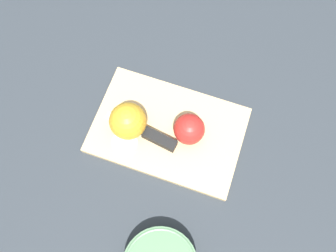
# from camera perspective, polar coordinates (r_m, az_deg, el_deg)

# --- Properties ---
(ground_plane) EXTENTS (4.00, 4.00, 0.00)m
(ground_plane) POSITION_cam_1_polar(r_m,az_deg,el_deg) (0.74, -0.00, -0.93)
(ground_plane) COLOR #282D33
(cutting_board) EXTENTS (0.35, 0.25, 0.02)m
(cutting_board) POSITION_cam_1_polar(r_m,az_deg,el_deg) (0.73, -0.00, -0.73)
(cutting_board) COLOR tan
(cutting_board) RESTS_ON ground_plane
(apple_half_left) EXTENTS (0.07, 0.07, 0.07)m
(apple_half_left) POSITION_cam_1_polar(r_m,az_deg,el_deg) (0.69, 3.73, -0.54)
(apple_half_left) COLOR red
(apple_half_left) RESTS_ON cutting_board
(apple_half_right) EXTENTS (0.08, 0.08, 0.08)m
(apple_half_right) POSITION_cam_1_polar(r_m,az_deg,el_deg) (0.69, -6.98, 0.88)
(apple_half_right) COLOR gold
(apple_half_right) RESTS_ON cutting_board
(knife) EXTENTS (0.17, 0.03, 0.02)m
(knife) POSITION_cam_1_polar(r_m,az_deg,el_deg) (0.70, -2.13, -2.04)
(knife) COLOR silver
(knife) RESTS_ON cutting_board
(apple_slice) EXTENTS (0.06, 0.06, 0.00)m
(apple_slice) POSITION_cam_1_polar(r_m,az_deg,el_deg) (0.72, -7.54, -2.76)
(apple_slice) COLOR #EFE5C6
(apple_slice) RESTS_ON cutting_board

